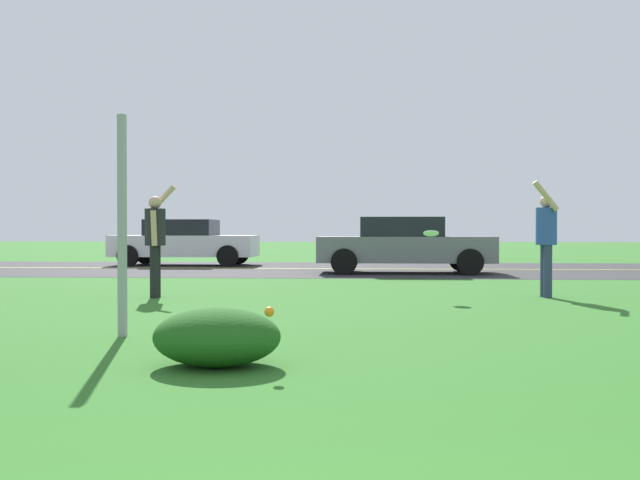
# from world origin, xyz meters

# --- Properties ---
(ground_plane) EXTENTS (120.00, 120.00, 0.00)m
(ground_plane) POSITION_xyz_m (0.00, 9.97, 0.00)
(ground_plane) COLOR #2D6B23
(highway_strip) EXTENTS (120.00, 8.42, 0.01)m
(highway_strip) POSITION_xyz_m (0.00, 19.94, 0.00)
(highway_strip) COLOR #2D2D30
(highway_strip) RESTS_ON ground
(highway_center_stripe) EXTENTS (120.00, 0.16, 0.00)m
(highway_center_stripe) POSITION_xyz_m (0.00, 19.94, 0.01)
(highway_center_stripe) COLOR yellow
(highway_center_stripe) RESTS_ON ground
(daylily_clump_front_left) EXTENTS (1.05, 0.86, 0.51)m
(daylily_clump_front_left) POSITION_xyz_m (-1.29, 4.87, 0.24)
(daylily_clump_front_left) COLOR #1E5619
(daylily_clump_front_left) RESTS_ON ground
(sign_post_near_path) EXTENTS (0.07, 0.10, 2.32)m
(sign_post_near_path) POSITION_xyz_m (-2.63, 6.45, 1.16)
(sign_post_near_path) COLOR #93969B
(sign_post_near_path) RESTS_ON ground
(person_thrower_dark_shirt) EXTENTS (0.46, 0.51, 1.88)m
(person_thrower_dark_shirt) POSITION_xyz_m (-3.59, 10.82, 1.01)
(person_thrower_dark_shirt) COLOR #232328
(person_thrower_dark_shirt) RESTS_ON ground
(person_catcher_blue_shirt) EXTENTS (0.45, 0.51, 1.93)m
(person_catcher_blue_shirt) POSITION_xyz_m (2.85, 11.32, 1.02)
(person_catcher_blue_shirt) COLOR #2D4C9E
(person_catcher_blue_shirt) RESTS_ON ground
(frisbee_white) EXTENTS (0.25, 0.24, 0.11)m
(frisbee_white) POSITION_xyz_m (0.94, 11.00, 1.06)
(frisbee_white) COLOR white
(car_white_center_left) EXTENTS (4.50, 2.00, 1.45)m
(car_white_center_left) POSITION_xyz_m (-5.97, 21.83, 0.74)
(car_white_center_left) COLOR silver
(car_white_center_left) RESTS_ON ground
(car_gray_center_right) EXTENTS (4.50, 2.00, 1.45)m
(car_gray_center_right) POSITION_xyz_m (0.81, 18.05, 0.74)
(car_gray_center_right) COLOR slate
(car_gray_center_right) RESTS_ON ground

